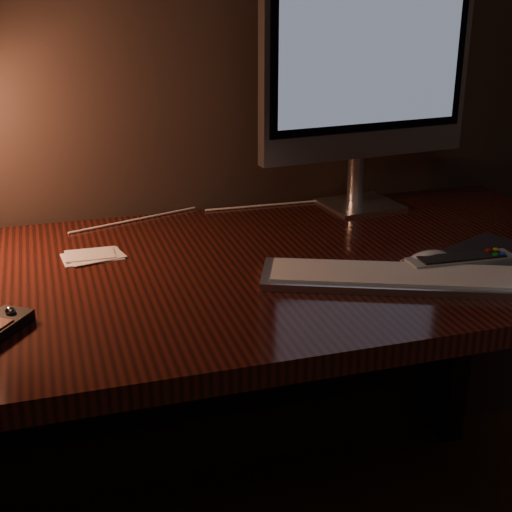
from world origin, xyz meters
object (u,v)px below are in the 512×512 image
object	(u,v)px
desk	(220,313)
monitor	(369,67)
tv_remote	(461,262)
mouse	(428,260)
keyboard	(396,277)

from	to	relation	value
desk	monitor	bearing A→B (deg)	27.89
monitor	tv_remote	xyz separation A→B (m)	(0.01, -0.42, -0.32)
monitor	mouse	distance (m)	0.51
mouse	keyboard	bearing A→B (deg)	-166.19
desk	monitor	size ratio (longest dim) A/B	2.88
tv_remote	mouse	bearing A→B (deg)	150.48
keyboard	monitor	bearing A→B (deg)	95.12
monitor	keyboard	world-z (taller)	monitor
keyboard	tv_remote	size ratio (longest dim) A/B	2.27
desk	keyboard	size ratio (longest dim) A/B	3.34
keyboard	mouse	distance (m)	0.11
desk	tv_remote	bearing A→B (deg)	-26.13
keyboard	desk	bearing A→B (deg)	162.07
desk	tv_remote	size ratio (longest dim) A/B	7.57
mouse	monitor	bearing A→B (deg)	67.44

